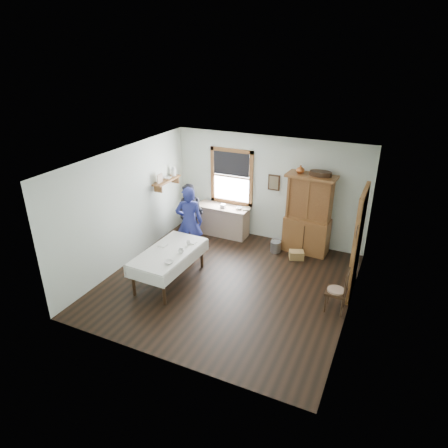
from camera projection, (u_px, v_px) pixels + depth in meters
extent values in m
cube|color=black|center=(227.00, 283.00, 8.57)|extent=(5.00, 5.00, 0.01)
cube|color=beige|center=(228.00, 161.00, 7.46)|extent=(5.00, 5.00, 0.01)
cube|color=silver|center=(268.00, 189.00, 10.08)|extent=(5.00, 0.01, 2.70)
cube|color=silver|center=(158.00, 290.00, 5.95)|extent=(5.00, 0.01, 2.70)
cube|color=silver|center=(126.00, 207.00, 8.97)|extent=(0.01, 5.00, 2.70)
cube|color=silver|center=(356.00, 251.00, 7.06)|extent=(0.01, 5.00, 2.70)
cube|color=white|center=(232.00, 176.00, 10.37)|extent=(1.00, 0.02, 1.30)
cube|color=brown|center=(232.00, 150.00, 10.06)|extent=(1.18, 0.06, 0.09)
cube|color=brown|center=(231.00, 202.00, 10.64)|extent=(1.18, 0.06, 0.09)
cube|color=brown|center=(213.00, 174.00, 10.56)|extent=(0.09, 0.06, 1.48)
cube|color=brown|center=(251.00, 179.00, 10.14)|extent=(0.09, 0.06, 1.48)
cube|color=black|center=(231.00, 164.00, 10.19)|extent=(0.98, 0.03, 0.61)
cube|color=#433A30|center=(359.00, 246.00, 7.90)|extent=(0.03, 0.90, 2.10)
cube|color=brown|center=(353.00, 257.00, 7.49)|extent=(0.08, 0.12, 2.10)
cube|color=brown|center=(360.00, 235.00, 8.33)|extent=(0.08, 0.12, 2.10)
cube|color=brown|center=(365.00, 193.00, 7.45)|extent=(0.08, 1.14, 0.12)
cube|color=brown|center=(167.00, 180.00, 10.08)|extent=(0.24, 1.00, 0.04)
cube|color=brown|center=(158.00, 189.00, 9.79)|extent=(0.22, 0.03, 0.18)
cube|color=brown|center=(175.00, 180.00, 10.45)|extent=(0.22, 0.03, 0.18)
cube|color=tan|center=(160.00, 179.00, 9.78)|extent=(0.03, 0.22, 0.24)
cylinder|color=white|center=(174.00, 172.00, 10.32)|extent=(0.12, 0.12, 0.22)
cube|color=#372213|center=(274.00, 183.00, 9.91)|extent=(0.30, 0.04, 0.40)
torus|color=black|center=(358.00, 225.00, 7.18)|extent=(0.01, 0.27, 0.27)
cube|color=tan|center=(223.00, 220.00, 10.63)|extent=(1.41, 0.54, 0.80)
cube|color=brown|center=(308.00, 214.00, 9.52)|extent=(1.18, 0.62, 1.96)
cube|color=white|center=(170.00, 266.00, 8.54)|extent=(1.01, 1.84, 0.72)
cube|color=#372213|center=(337.00, 290.00, 7.55)|extent=(0.42, 0.42, 0.91)
cube|color=#9A9EA2|center=(276.00, 247.00, 9.84)|extent=(0.32, 0.32, 0.27)
cube|color=olive|center=(296.00, 255.00, 9.52)|extent=(0.41, 0.35, 0.20)
imported|color=navy|center=(189.00, 225.00, 9.40)|extent=(0.70, 0.59, 1.62)
imported|color=black|center=(191.00, 215.00, 10.23)|extent=(0.71, 0.57, 1.39)
imported|color=white|center=(181.00, 251.00, 8.28)|extent=(0.15, 0.15, 0.10)
imported|color=white|center=(188.00, 243.00, 8.63)|extent=(0.11, 0.11, 0.09)
imported|color=white|center=(169.00, 262.00, 7.92)|extent=(0.25, 0.25, 0.05)
imported|color=#70644A|center=(243.00, 209.00, 10.30)|extent=(0.23, 0.26, 0.02)
imported|color=white|center=(239.00, 208.00, 10.28)|extent=(0.22, 0.22, 0.06)
imported|color=white|center=(168.00, 178.00, 10.10)|extent=(0.22, 0.22, 0.05)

